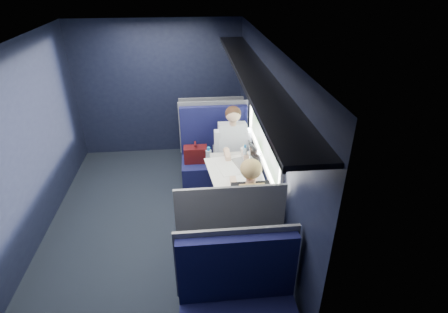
{
  "coord_description": "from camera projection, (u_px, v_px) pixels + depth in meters",
  "views": [
    {
      "loc": [
        0.53,
        -3.73,
        3.01
      ],
      "look_at": [
        0.9,
        0.0,
        0.95
      ],
      "focal_mm": 28.0,
      "sensor_mm": 36.0,
      "label": 1
    }
  ],
  "objects": [
    {
      "name": "ground",
      "position": [
        157.0,
        222.0,
        4.66
      ],
      "size": [
        2.8,
        4.2,
        0.01
      ],
      "primitive_type": "cube",
      "color": "black"
    },
    {
      "name": "bottle_small",
      "position": [
        245.0,
        153.0,
        4.62
      ],
      "size": [
        0.06,
        0.06,
        0.2
      ],
      "color": "silver",
      "rests_on": "table"
    },
    {
      "name": "papers",
      "position": [
        228.0,
        170.0,
        4.39
      ],
      "size": [
        0.58,
        0.78,
        0.01
      ],
      "primitive_type": "cube",
      "rotation": [
        0.0,
        0.0,
        0.12
      ],
      "color": "white",
      "rests_on": "table"
    },
    {
      "name": "room_shell",
      "position": [
        147.0,
        119.0,
        3.95
      ],
      "size": [
        3.0,
        4.4,
        2.4
      ],
      "color": "black",
      "rests_on": "ground"
    },
    {
      "name": "man",
      "position": [
        233.0,
        147.0,
        5.01
      ],
      "size": [
        0.53,
        0.56,
        1.32
      ],
      "color": "black",
      "rests_on": "ground"
    },
    {
      "name": "seat_bay_near",
      "position": [
        214.0,
        160.0,
        5.28
      ],
      "size": [
        1.04,
        0.62,
        1.26
      ],
      "color": "#0B0C33",
      "rests_on": "ground"
    },
    {
      "name": "seat_row_front",
      "position": [
        211.0,
        135.0,
        6.1
      ],
      "size": [
        1.04,
        0.51,
        1.16
      ],
      "color": "#0B0C33",
      "rests_on": "ground"
    },
    {
      "name": "cup",
      "position": [
        243.0,
        151.0,
        4.77
      ],
      "size": [
        0.07,
        0.07,
        0.09
      ],
      "primitive_type": "cylinder",
      "color": "white",
      "rests_on": "table"
    },
    {
      "name": "seat_bay_far",
      "position": [
        227.0,
        239.0,
        3.77
      ],
      "size": [
        1.04,
        0.62,
        1.26
      ],
      "color": "#0B0C33",
      "rests_on": "ground"
    },
    {
      "name": "laptop",
      "position": [
        250.0,
        159.0,
        4.5
      ],
      "size": [
        0.36,
        0.41,
        0.27
      ],
      "color": "silver",
      "rests_on": "table"
    },
    {
      "name": "woman",
      "position": [
        249.0,
        205.0,
        3.78
      ],
      "size": [
        0.53,
        0.56,
        1.32
      ],
      "color": "black",
      "rests_on": "ground"
    },
    {
      "name": "table",
      "position": [
        234.0,
        176.0,
        4.42
      ],
      "size": [
        0.62,
        1.0,
        0.74
      ],
      "color": "#54565E",
      "rests_on": "ground"
    }
  ]
}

